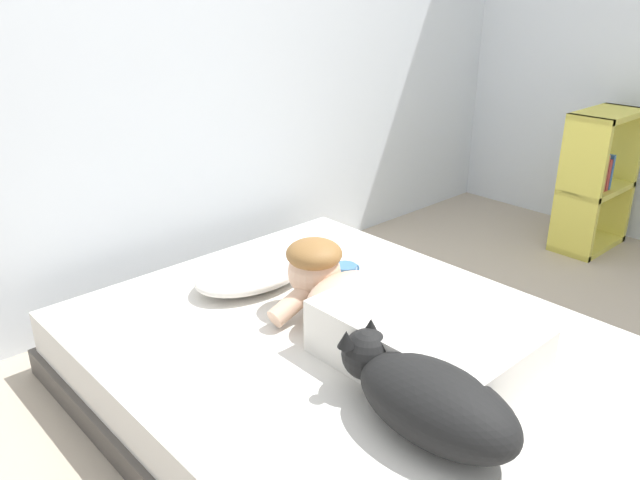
# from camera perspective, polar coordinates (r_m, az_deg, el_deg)

# --- Properties ---
(ground_plane) EXTENTS (12.81, 12.81, 0.00)m
(ground_plane) POSITION_cam_1_polar(r_m,az_deg,el_deg) (2.15, 11.46, -17.75)
(ground_plane) COLOR tan
(back_wall) EXTENTS (4.40, 0.12, 2.50)m
(back_wall) POSITION_cam_1_polar(r_m,az_deg,el_deg) (2.79, -13.77, 19.49)
(back_wall) COLOR silver
(back_wall) RESTS_ON ground
(bed) EXTENTS (1.50, 1.95, 0.26)m
(bed) POSITION_cam_1_polar(r_m,az_deg,el_deg) (2.18, 3.37, -12.25)
(bed) COLOR #4C4742
(bed) RESTS_ON ground
(pillow) EXTENTS (0.52, 0.32, 0.11)m
(pillow) POSITION_cam_1_polar(r_m,az_deg,el_deg) (2.48, -5.93, -2.75)
(pillow) COLOR white
(pillow) RESTS_ON bed
(person_lying) EXTENTS (0.43, 0.92, 0.27)m
(person_lying) POSITION_cam_1_polar(r_m,az_deg,el_deg) (2.03, 6.39, -7.23)
(person_lying) COLOR silver
(person_lying) RESTS_ON bed
(dog) EXTENTS (0.26, 0.57, 0.21)m
(dog) POSITION_cam_1_polar(r_m,az_deg,el_deg) (1.71, 9.66, -13.89)
(dog) COLOR black
(dog) RESTS_ON bed
(coffee_cup) EXTENTS (0.12, 0.09, 0.07)m
(coffee_cup) POSITION_cam_1_polar(r_m,az_deg,el_deg) (2.48, 2.34, -3.06)
(coffee_cup) COLOR teal
(coffee_cup) RESTS_ON bed
(cell_phone) EXTENTS (0.07, 0.14, 0.01)m
(cell_phone) POSITION_cam_1_polar(r_m,az_deg,el_deg) (1.75, 10.01, -17.11)
(cell_phone) COLOR black
(cell_phone) RESTS_ON bed
(bookshelf) EXTENTS (0.45, 0.24, 0.75)m
(bookshelf) POSITION_cam_1_polar(r_m,az_deg,el_deg) (3.68, 23.78, 4.98)
(bookshelf) COLOR #D8CC4C
(bookshelf) RESTS_ON ground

